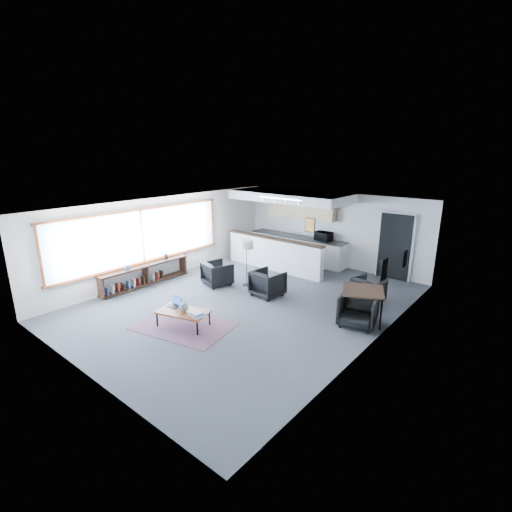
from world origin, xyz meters
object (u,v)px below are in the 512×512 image
Objects in this scene: coffee_table at (183,312)px; armchair_left at (217,272)px; book_stack at (197,314)px; floor_lamp at (246,246)px; armchair_right at (268,282)px; dining_chair_far at (368,290)px; dining_chair_near at (358,311)px; dining_table at (363,292)px; laptop at (176,303)px; microwave at (323,235)px; ceramic_pot at (184,307)px.

coffee_table is 1.66× the size of armchair_left.
book_stack is (0.46, 0.02, 0.07)m from coffee_table.
coffee_table is 3.23m from floor_lamp.
coffee_table is at bearing 88.08° from armchair_right.
armchair_left is at bearing 33.42° from dining_chair_far.
book_stack is at bearing -148.33° from dining_chair_near.
book_stack is 0.28× the size of dining_table.
book_stack is at bearing 97.53° from armchair_right.
coffee_table is 1.61× the size of armchair_right.
coffee_table is 4.29m from dining_table.
armchair_right reaches higher than dining_chair_near.
floor_lamp is (-0.29, 2.94, 0.80)m from laptop.
dining_chair_near is (3.50, 2.57, -0.09)m from laptop.
armchair_left is at bearing 169.11° from dining_chair_near.
microwave is at bearing -80.78° from armchair_right.
armchair_right is at bearing -82.61° from microwave.
ceramic_pot is at bearing -87.21° from microwave.
laptop reaches higher than coffee_table.
dining_chair_far is at bearing -141.16° from armchair_left.
book_stack is (0.83, -0.07, -0.02)m from laptop.
dining_chair_far is (2.69, 4.19, -0.18)m from ceramic_pot.
ceramic_pot is 0.35× the size of dining_chair_far.
dining_chair_far is (4.11, 1.70, -0.08)m from armchair_left.
dining_table is (3.08, 2.97, 0.37)m from coffee_table.
laptop reaches higher than book_stack.
coffee_table is 2.30× the size of microwave.
armchair_left is 1.09× the size of dining_chair_near.
floor_lamp reaches higher than microwave.
ceramic_pot is 0.28× the size of armchair_left.
armchair_right is 2.75m from dining_table.
armchair_right is 3.55m from microwave.
coffee_table is at bearing 175.31° from ceramic_pot.
ceramic_pot is 0.42m from book_stack.
dining_chair_near is (0.05, -0.31, -0.36)m from dining_table.
floor_lamp is (-1.02, 0.27, 0.84)m from armchair_right.
dining_table reaches higher than armchair_left.
dining_table is at bearing 117.20° from dining_chair_far.
dining_table is 4.42m from microwave.
dining_chair_far is at bearing 91.74° from dining_chair_near.
laptop is at bearing 167.82° from ceramic_pot.
microwave is (-2.96, 3.26, 0.40)m from dining_table.
microwave reaches higher than ceramic_pot.
floor_lamp reaches higher than armchair_right.
coffee_table is at bearing 67.96° from dining_chair_far.
dining_chair_far is (-0.35, 1.22, -0.40)m from dining_table.
coffee_table is 0.14m from ceramic_pot.
dining_chair_near is (4.51, 0.16, -0.03)m from armchair_left.
floor_lamp reaches higher than coffee_table.
armchair_left reaches higher than ceramic_pot.
dining_table is at bearing -170.27° from armchair_right.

